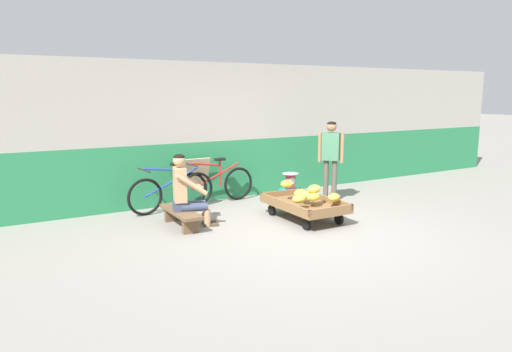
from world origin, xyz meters
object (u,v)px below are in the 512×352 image
Objects in this scene: banana_cart at (304,205)px; shopping_bag at (304,204)px; low_bench at (181,214)px; vendor_seated at (186,191)px; plastic_crate at (290,197)px; sign_board at (191,181)px; bicycle_near_left at (172,191)px; bicycle_far_left at (215,185)px; weighing_scale at (290,181)px; customer_adult at (331,152)px.

banana_cart is 6.07× the size of shopping_bag.
vendor_seated is (0.08, -0.02, 0.37)m from low_bench.
sign_board reaches higher than plastic_crate.
sign_board is at bearing 64.52° from vendor_seated.
vendor_seated is 1.08m from bicycle_near_left.
plastic_crate is at bearing -34.56° from bicycle_far_left.
bicycle_near_left is 0.64m from sign_board.
bicycle_near_left is at bearing 162.33° from weighing_scale.
shopping_bag is (1.99, -1.20, -0.23)m from bicycle_near_left.
shopping_bag is at bearing -31.00° from bicycle_near_left.
weighing_scale is at bearing -17.67° from bicycle_near_left.
banana_cart is at bearing -18.45° from low_bench.
bicycle_far_left is 1.91× the size of sign_board.
sign_board is (0.51, 0.37, 0.08)m from bicycle_near_left.
low_bench is 0.67× the size of bicycle_near_left.
plastic_crate is 0.22× the size of bicycle_far_left.
bicycle_near_left and bicycle_far_left have the same top height.
plastic_crate is at bearing 90.00° from weighing_scale.
shopping_bag is at bearing -4.42° from low_bench.
vendor_seated is 3.07m from customer_adult.
shopping_bag is at bearing -98.23° from plastic_crate.
low_bench is 3.21m from customer_adult.
plastic_crate is 1.89m from sign_board.
vendor_seated is at bearing -170.15° from weighing_scale.
weighing_scale is 0.20× the size of customer_adult.
vendor_seated is 4.75× the size of shopping_bag.
weighing_scale is at bearing 8.94° from low_bench.
customer_adult reaches higher than vendor_seated.
bicycle_far_left is at bearing 47.73° from vendor_seated.
customer_adult reaches higher than banana_cart.
sign_board is (-1.56, 1.03, 0.28)m from plastic_crate.
vendor_seated is 2.21m from shopping_bag.
weighing_scale is 0.35× the size of sign_board.
bicycle_near_left is at bearing 76.35° from low_bench.
weighing_scale is at bearing 67.34° from banana_cart.
vendor_seated reaches higher than shopping_bag.
shopping_bag is (1.08, -1.33, -0.23)m from bicycle_far_left.
plastic_crate is at bearing -17.64° from bicycle_near_left.
shopping_bag is at bearing -157.38° from customer_adult.
banana_cart is at bearing -112.66° from weighing_scale.
customer_adult is (2.36, -1.21, 0.52)m from sign_board.
sign_board is 2.18m from shopping_bag.
bicycle_near_left reaches higher than weighing_scale.
plastic_crate is (0.42, 1.00, -0.09)m from banana_cart.
vendor_seated reaches higher than bicycle_near_left.
bicycle_far_left is at bearing 112.36° from banana_cart.
bicycle_far_left is (1.16, 1.16, 0.15)m from low_bench.
customer_adult reaches higher than low_bench.
vendor_seated is at bearing -115.48° from sign_board.
plastic_crate is (2.23, 0.39, -0.42)m from vendor_seated.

